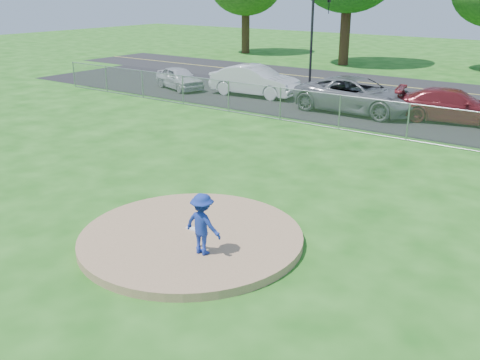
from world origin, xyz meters
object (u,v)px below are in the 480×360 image
at_px(traffic_signal_left, 315,29).
at_px(parked_car_darkred, 453,106).
at_px(pitcher, 203,224).
at_px(parked_car_white, 255,81).
at_px(parked_car_gray, 357,95).
at_px(traffic_cone, 313,99).
at_px(parked_car_silver, 179,78).

relative_size(traffic_signal_left, parked_car_darkred, 1.10).
distance_m(pitcher, parked_car_white, 19.61).
xyz_separation_m(traffic_signal_left, pitcher, (9.63, -22.59, -2.45)).
height_order(parked_car_white, parked_car_gray, parked_car_white).
xyz_separation_m(traffic_cone, parked_car_gray, (2.53, -0.12, 0.53)).
height_order(traffic_signal_left, parked_car_white, traffic_signal_left).
distance_m(parked_car_gray, parked_car_darkred, 4.42).
distance_m(traffic_cone, parked_car_gray, 2.59).
distance_m(parked_car_silver, parked_car_darkred, 15.78).
bearing_deg(traffic_cone, parked_car_white, 173.76).
xyz_separation_m(pitcher, parked_car_white, (-10.18, 16.76, -0.05)).
relative_size(parked_car_silver, parked_car_darkred, 0.76).
height_order(pitcher, parked_car_gray, parked_car_gray).
xyz_separation_m(parked_car_gray, parked_car_darkred, (4.36, 0.72, -0.11)).
xyz_separation_m(parked_car_silver, parked_car_white, (4.88, 0.95, 0.19)).
bearing_deg(parked_car_silver, parked_car_gray, -68.86).
bearing_deg(parked_car_darkred, parked_car_white, 78.69).
xyz_separation_m(traffic_cone, parked_car_darkred, (6.89, 0.60, 0.42)).
relative_size(traffic_signal_left, parked_car_gray, 0.92).
distance_m(traffic_signal_left, parked_car_white, 6.37).
distance_m(parked_car_white, parked_car_gray, 6.51).
bearing_deg(parked_car_silver, parked_car_darkred, -66.78).
relative_size(traffic_cone, parked_car_darkred, 0.12).
height_order(traffic_signal_left, traffic_cone, traffic_signal_left).
xyz_separation_m(traffic_cone, parked_car_white, (-3.96, 0.43, 0.54)).
distance_m(traffic_signal_left, traffic_cone, 7.75).
relative_size(traffic_cone, parked_car_white, 0.12).
xyz_separation_m(traffic_signal_left, traffic_cone, (3.41, -6.26, -3.04)).
bearing_deg(parked_car_darkred, traffic_cone, 82.79).
distance_m(parked_car_silver, parked_car_white, 4.98).
xyz_separation_m(traffic_signal_left, parked_car_darkred, (10.30, -5.66, -2.61)).
bearing_deg(traffic_signal_left, parked_car_white, -95.36).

